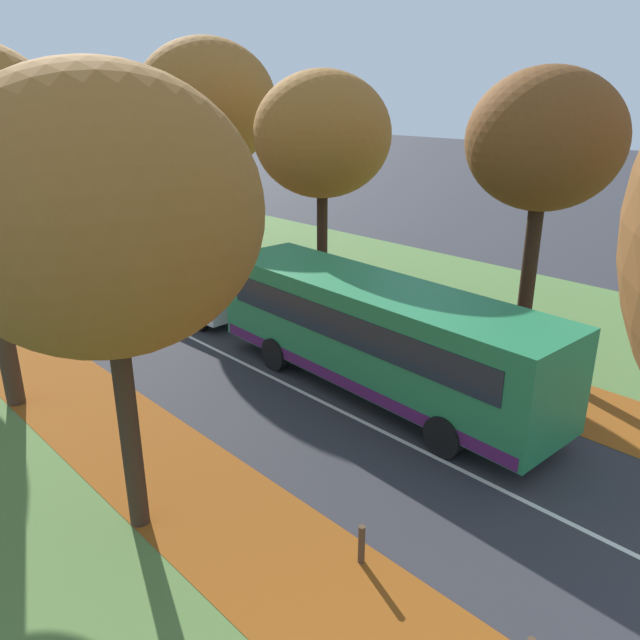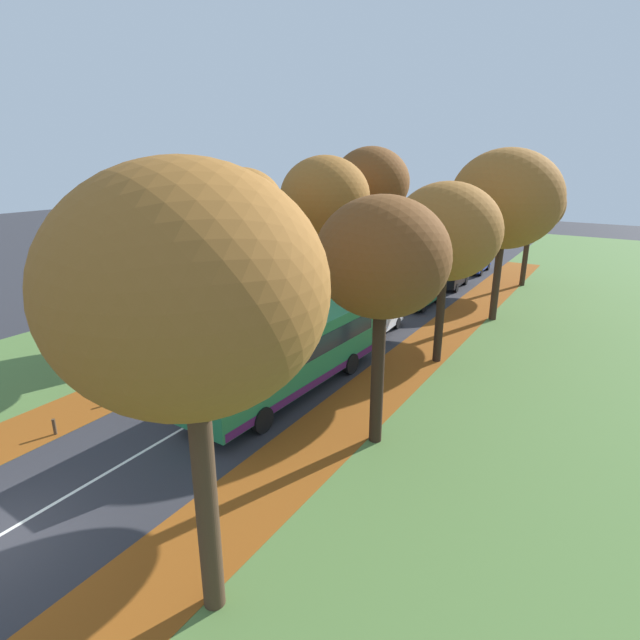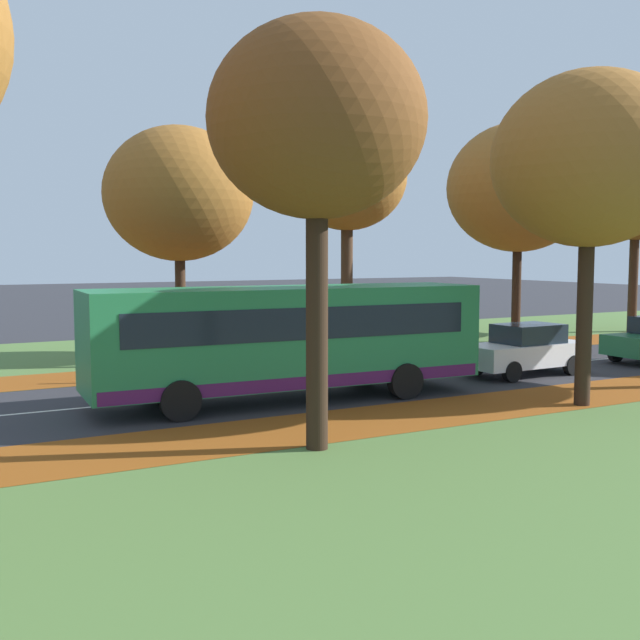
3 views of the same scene
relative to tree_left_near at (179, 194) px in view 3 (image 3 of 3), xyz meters
The scene contains 13 objects.
grass_verge_left 11.50m from the tree_left_near, 109.94° to the left, with size 12.00×90.00×0.01m, color #517538.
leaf_litter_left 6.83m from the tree_left_near, 69.77° to the left, with size 2.80×60.00×0.00m, color #8C4714.
leaf_litter_right 12.40m from the tree_left_near, 17.64° to the left, with size 2.80×60.00×0.00m, color #8C4714.
road_centre_line 12.44m from the tree_left_near, 58.00° to the left, with size 0.12×80.00×0.01m, color silver.
tree_left_near is the anchor object (origin of this frame).
tree_left_mid 6.63m from the tree_left_near, 89.69° to the left, with size 4.55×4.55×8.81m.
tree_left_far 15.07m from the tree_left_near, 89.48° to the left, with size 6.16×6.16×9.46m.
tree_left_distant 23.14m from the tree_left_near, 90.97° to the left, with size 6.28×6.28×10.16m.
tree_right_near 12.09m from the tree_left_near, ahead, with size 4.20×4.20×8.29m.
tree_right_mid 13.37m from the tree_left_near, 31.18° to the left, with size 4.83×4.83×8.35m.
bollard_fourth 6.93m from the tree_left_near, 58.28° to the right, with size 0.12×0.12×0.75m, color #4C3823.
bus 8.45m from the tree_left_near, ahead, with size 2.95×10.49×2.98m.
car_white_lead 12.56m from the tree_left_near, 51.53° to the left, with size 1.92×4.27×1.62m.
Camera 3 is at (19.07, 2.92, 3.86)m, focal length 42.00 mm.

